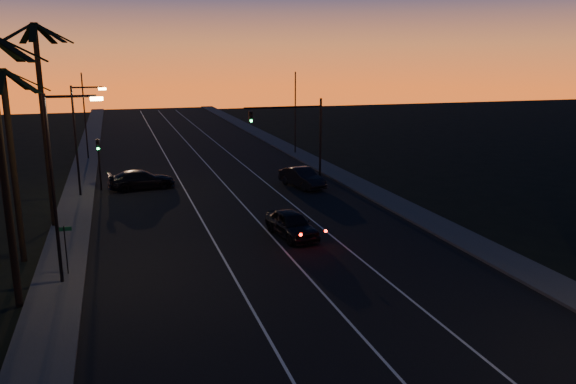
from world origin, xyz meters
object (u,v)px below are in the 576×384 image
object	(u,v)px
lead_car	(292,224)
right_car	(302,178)
cross_car	(142,180)
signal_mast	(295,124)

from	to	relation	value
lead_car	right_car	distance (m)	13.30
lead_car	cross_car	size ratio (longest dim) A/B	0.96
lead_car	right_car	size ratio (longest dim) A/B	1.04
signal_mast	cross_car	size ratio (longest dim) A/B	1.27
signal_mast	lead_car	size ratio (longest dim) A/B	1.32
signal_mast	right_car	world-z (taller)	signal_mast
right_car	cross_car	xyz separation A→B (m)	(-12.76, 3.23, -0.02)
signal_mast	right_car	bearing A→B (deg)	-99.89
lead_car	right_car	world-z (taller)	right_car
cross_car	lead_car	bearing A→B (deg)	-63.06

